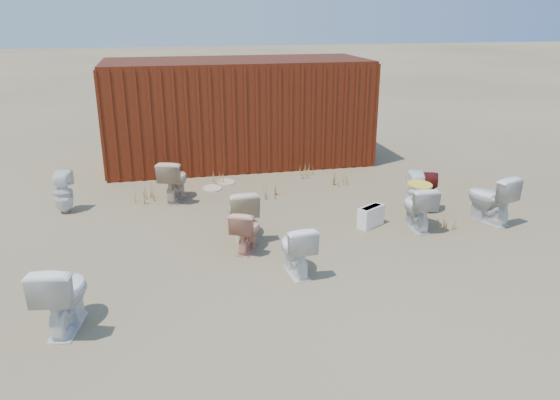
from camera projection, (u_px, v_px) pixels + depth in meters
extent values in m
plane|color=brown|center=(288.00, 246.00, 8.48)|extent=(100.00, 100.00, 0.00)
cube|color=#52160D|center=(238.00, 112.00, 12.88)|extent=(6.00, 2.40, 2.40)
imported|color=white|center=(63.00, 295.00, 6.16)|extent=(0.63, 0.91, 0.86)
imported|color=#E59F84|center=(247.00, 230.00, 8.22)|extent=(0.63, 0.75, 0.66)
imported|color=white|center=(296.00, 249.00, 7.49)|extent=(0.47, 0.76, 0.74)
imported|color=#50100D|center=(430.00, 193.00, 9.80)|extent=(0.41, 0.41, 0.70)
imported|color=silver|center=(490.00, 198.00, 9.30)|extent=(0.74, 0.96, 0.86)
imported|color=white|center=(63.00, 192.00, 9.75)|extent=(0.41, 0.41, 0.77)
imported|color=beige|center=(242.00, 213.00, 8.67)|extent=(0.48, 0.83, 0.83)
imported|color=beige|center=(174.00, 180.00, 10.40)|extent=(0.69, 0.90, 0.81)
imported|color=silver|center=(418.00, 207.00, 9.03)|extent=(0.46, 0.77, 0.76)
imported|color=white|center=(416.00, 192.00, 9.83)|extent=(0.39, 0.40, 0.74)
ellipsoid|color=yellow|center=(420.00, 184.00, 8.90)|extent=(0.39, 0.48, 0.02)
cube|color=white|center=(371.00, 216.00, 9.20)|extent=(0.53, 0.43, 0.35)
ellipsoid|color=beige|center=(212.00, 188.00, 11.18)|extent=(0.40, 0.51, 0.02)
ellipsoid|color=beige|center=(226.00, 182.00, 11.60)|extent=(0.42, 0.52, 0.02)
cone|color=olive|center=(143.00, 193.00, 10.39)|extent=(0.36, 0.36, 0.33)
cone|color=olive|center=(271.00, 191.00, 10.61)|extent=(0.32, 0.32, 0.28)
cone|color=olive|center=(341.00, 177.00, 11.40)|extent=(0.36, 0.36, 0.32)
cone|color=olive|center=(217.00, 178.00, 11.52)|extent=(0.30, 0.30, 0.23)
cone|color=olive|center=(308.00, 171.00, 11.93)|extent=(0.34, 0.34, 0.26)
cone|color=olive|center=(447.00, 222.00, 9.14)|extent=(0.28, 0.28, 0.23)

